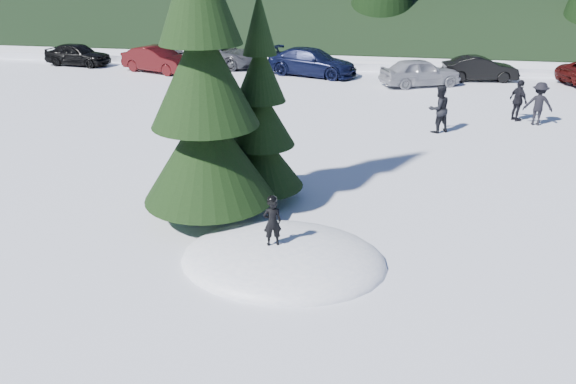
% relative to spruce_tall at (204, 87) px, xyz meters
% --- Properties ---
extents(ground, '(200.00, 200.00, 0.00)m').
position_rel_spruce_tall_xyz_m(ground, '(2.20, -1.80, -3.32)').
color(ground, white).
rests_on(ground, ground).
extents(snow_mound, '(4.48, 3.52, 0.96)m').
position_rel_spruce_tall_xyz_m(snow_mound, '(2.20, -1.80, -3.32)').
color(snow_mound, white).
rests_on(snow_mound, ground).
extents(spruce_tall, '(3.20, 3.20, 8.60)m').
position_rel_spruce_tall_xyz_m(spruce_tall, '(0.00, 0.00, 0.00)').
color(spruce_tall, '#2F1F0F').
rests_on(spruce_tall, ground).
extents(spruce_short, '(2.20, 2.20, 5.37)m').
position_rel_spruce_tall_xyz_m(spruce_short, '(1.00, 1.40, -1.22)').
color(spruce_short, '#2F1F0F').
rests_on(spruce_short, ground).
extents(child_skier, '(0.45, 0.37, 1.05)m').
position_rel_spruce_tall_xyz_m(child_skier, '(2.01, -1.99, -2.31)').
color(child_skier, black).
rests_on(child_skier, snow_mound).
extents(adult_0, '(1.08, 1.03, 1.76)m').
position_rel_spruce_tall_xyz_m(adult_0, '(6.00, 8.70, -2.44)').
color(adult_0, black).
rests_on(adult_0, ground).
extents(adult_1, '(0.79, 1.03, 1.63)m').
position_rel_spruce_tall_xyz_m(adult_1, '(9.19, 10.90, -2.50)').
color(adult_1, black).
rests_on(adult_1, ground).
extents(adult_2, '(1.14, 0.74, 1.66)m').
position_rel_spruce_tall_xyz_m(adult_2, '(9.85, 10.44, -2.49)').
color(adult_2, black).
rests_on(adult_2, ground).
extents(car_0, '(4.08, 2.03, 1.34)m').
position_rel_spruce_tall_xyz_m(car_0, '(-14.36, 18.91, -2.65)').
color(car_0, black).
rests_on(car_0, ground).
extents(car_1, '(4.55, 2.87, 1.42)m').
position_rel_spruce_tall_xyz_m(car_1, '(-8.82, 17.84, -2.61)').
color(car_1, '#370A0B').
rests_on(car_1, ground).
extents(car_2, '(5.55, 3.56, 1.42)m').
position_rel_spruce_tall_xyz_m(car_2, '(-5.98, 20.14, -2.61)').
color(car_2, '#434449').
rests_on(car_2, ground).
extents(car_3, '(5.41, 3.41, 1.46)m').
position_rel_spruce_tall_xyz_m(car_3, '(-0.16, 18.48, -2.59)').
color(car_3, black).
rests_on(car_3, ground).
extents(car_4, '(4.35, 3.14, 1.38)m').
position_rel_spruce_tall_xyz_m(car_4, '(5.59, 16.86, -2.63)').
color(car_4, '#94959C').
rests_on(car_4, ground).
extents(car_5, '(3.96, 1.84, 1.26)m').
position_rel_spruce_tall_xyz_m(car_5, '(8.71, 18.73, -2.69)').
color(car_5, black).
rests_on(car_5, ground).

